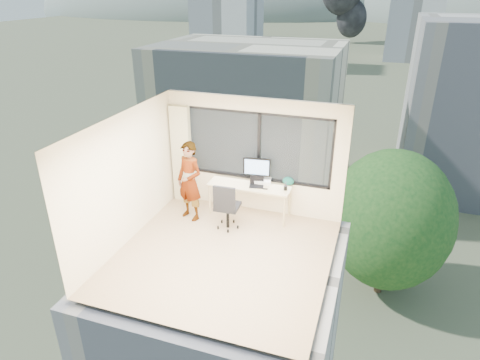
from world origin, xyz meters
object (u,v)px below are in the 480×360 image
at_px(game_console, 263,181).
at_px(chair, 228,205).
at_px(person, 190,181).
at_px(monitor, 257,171).
at_px(desk, 250,200).
at_px(handbag, 288,181).
at_px(laptop, 256,182).

bearing_deg(game_console, chair, -129.13).
distance_m(chair, game_console, 1.03).
height_order(chair, game_console, chair).
relative_size(person, monitor, 2.98).
distance_m(desk, person, 1.40).
bearing_deg(chair, handbag, 37.44).
height_order(chair, handbag, chair).
height_order(desk, handbag, handbag).
relative_size(chair, handbag, 4.33).
bearing_deg(monitor, handbag, 2.15).
relative_size(desk, handbag, 7.22).
height_order(game_console, handbag, handbag).
height_order(person, handbag, person).
relative_size(desk, person, 1.02).
height_order(monitor, game_console, monitor).
relative_size(monitor, game_console, 1.73).
xyz_separation_m(chair, game_console, (0.52, 0.85, 0.25)).
bearing_deg(laptop, person, -172.30).
bearing_deg(person, laptop, 39.63).
height_order(monitor, laptop, monitor).
relative_size(monitor, handbag, 2.38).
bearing_deg(desk, game_console, 35.88).
xyz_separation_m(monitor, laptop, (0.05, -0.17, -0.20)).
bearing_deg(game_console, monitor, -165.41).
bearing_deg(desk, chair, -112.17).
bearing_deg(handbag, chair, -151.55).
bearing_deg(laptop, chair, -137.20).
bearing_deg(monitor, game_console, 14.74).
height_order(game_console, laptop, laptop).
relative_size(chair, game_console, 3.15).
distance_m(desk, handbag, 0.96).
height_order(desk, monitor, monitor).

